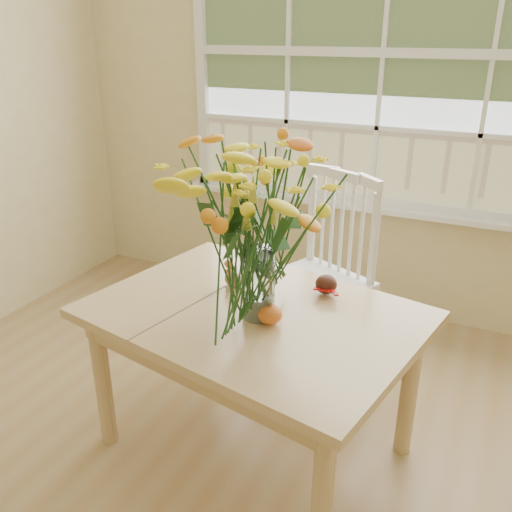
% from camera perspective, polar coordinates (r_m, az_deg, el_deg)
% --- Properties ---
extents(wall_back, '(4.00, 0.02, 2.70)m').
position_cam_1_polar(wall_back, '(3.23, 13.08, 16.61)').
color(wall_back, beige).
rests_on(wall_back, floor).
extents(window, '(2.42, 0.12, 1.74)m').
position_cam_1_polar(window, '(3.18, 13.23, 19.80)').
color(window, silver).
rests_on(window, wall_back).
extents(dining_table, '(1.39, 1.11, 0.66)m').
position_cam_1_polar(dining_table, '(2.16, -0.23, -7.82)').
color(dining_table, tan).
rests_on(dining_table, floor).
extents(windsor_chair, '(0.61, 0.60, 1.01)m').
position_cam_1_polar(windsor_chair, '(2.76, 7.36, -1.00)').
color(windsor_chair, white).
rests_on(windsor_chair, floor).
extents(flower_vase, '(0.57, 0.57, 0.68)m').
position_cam_1_polar(flower_vase, '(1.90, 0.29, 4.50)').
color(flower_vase, white).
rests_on(flower_vase, dining_table).
extents(pumpkin, '(0.09, 0.09, 0.07)m').
position_cam_1_polar(pumpkin, '(2.00, 1.47, -6.25)').
color(pumpkin, '#C45217').
rests_on(pumpkin, dining_table).
extents(turkey_figurine, '(0.10, 0.09, 0.11)m').
position_cam_1_polar(turkey_figurine, '(2.26, -2.41, -2.46)').
color(turkey_figurine, '#CCB78C').
rests_on(turkey_figurine, dining_table).
extents(dark_gourd, '(0.13, 0.11, 0.08)m').
position_cam_1_polar(dark_gourd, '(2.23, 7.39, -3.08)').
color(dark_gourd, '#38160F').
rests_on(dark_gourd, dining_table).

